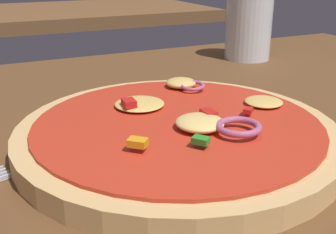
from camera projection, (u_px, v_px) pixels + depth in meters
dining_table at (223, 169)px, 0.38m from camera, size 1.11×0.86×0.04m
pizza at (178, 132)px, 0.38m from camera, size 0.29×0.29×0.03m
beer_glass at (249, 27)px, 0.69m from camera, size 0.08×0.08×0.12m
background_table at (95, 12)px, 1.50m from camera, size 0.77×0.56×0.04m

